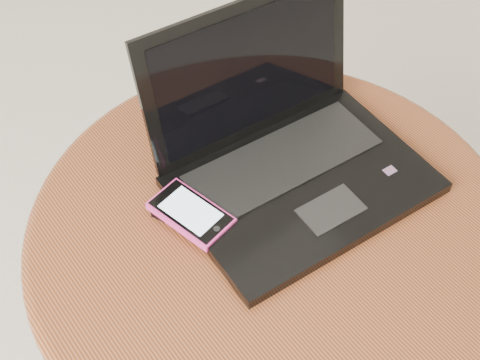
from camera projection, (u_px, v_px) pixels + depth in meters
table at (270, 265)px, 0.88m from camera, size 0.64×0.64×0.51m
laptop at (287, 152)px, 0.82m from camera, size 0.34×0.28×0.21m
phone_black at (198, 215)px, 0.80m from camera, size 0.09×0.12×0.01m
phone_pink at (191, 213)px, 0.79m from camera, size 0.08×0.11×0.01m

